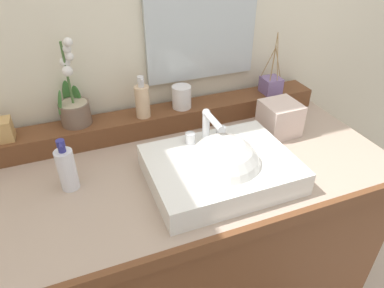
# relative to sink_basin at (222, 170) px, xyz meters

# --- Properties ---
(vanity_cabinet) EXTENTS (1.43, 0.66, 0.88)m
(vanity_cabinet) POSITION_rel_sink_basin_xyz_m (-0.11, 0.12, -0.48)
(vanity_cabinet) COLOR brown
(vanity_cabinet) RESTS_ON ground
(back_ledge) EXTENTS (1.35, 0.12, 0.08)m
(back_ledge) POSITION_rel_sink_basin_xyz_m (-0.11, 0.37, -0.00)
(back_ledge) COLOR brown
(back_ledge) RESTS_ON vanity_cabinet
(sink_basin) EXTENTS (0.44, 0.34, 0.27)m
(sink_basin) POSITION_rel_sink_basin_xyz_m (0.00, 0.00, 0.00)
(sink_basin) COLOR white
(sink_basin) RESTS_ON vanity_cabinet
(potted_plant) EXTENTS (0.11, 0.12, 0.31)m
(potted_plant) POSITION_rel_sink_basin_xyz_m (-0.38, 0.39, 0.11)
(potted_plant) COLOR brown
(potted_plant) RESTS_ON back_ledge
(soap_dispenser) EXTENTS (0.05, 0.05, 0.16)m
(soap_dispenser) POSITION_rel_sink_basin_xyz_m (-0.15, 0.35, 0.10)
(soap_dispenser) COLOR beige
(soap_dispenser) RESTS_ON back_ledge
(tumbler_cup) EXTENTS (0.07, 0.07, 0.09)m
(tumbler_cup) POSITION_rel_sink_basin_xyz_m (0.00, 0.37, 0.08)
(tumbler_cup) COLOR silver
(tumbler_cup) RESTS_ON back_ledge
(reed_diffuser) EXTENTS (0.08, 0.07, 0.25)m
(reed_diffuser) POSITION_rel_sink_basin_xyz_m (0.39, 0.36, 0.07)
(reed_diffuser) COLOR slate
(reed_diffuser) RESTS_ON back_ledge
(trinket_box) EXTENTS (0.08, 0.06, 0.07)m
(trinket_box) POSITION_rel_sink_basin_xyz_m (-0.62, 0.37, 0.07)
(trinket_box) COLOR tan
(trinket_box) RESTS_ON back_ledge
(lotion_bottle) EXTENTS (0.05, 0.06, 0.17)m
(lotion_bottle) POSITION_rel_sink_basin_xyz_m (-0.44, 0.14, 0.03)
(lotion_bottle) COLOR white
(lotion_bottle) RESTS_ON vanity_cabinet
(tissue_box) EXTENTS (0.13, 0.13, 0.12)m
(tissue_box) POSITION_rel_sink_basin_xyz_m (0.32, 0.18, 0.02)
(tissue_box) COLOR beige
(tissue_box) RESTS_ON vanity_cabinet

